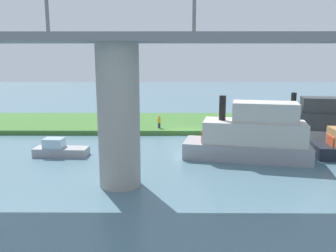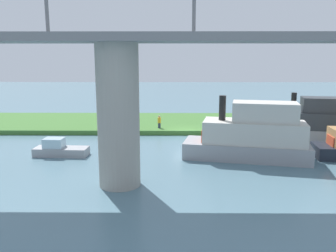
{
  "view_description": "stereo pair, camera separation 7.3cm",
  "coord_description": "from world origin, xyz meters",
  "px_view_note": "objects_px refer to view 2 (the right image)",
  "views": [
    {
      "loc": [
        1.48,
        36.33,
        8.16
      ],
      "look_at": [
        1.73,
        5.0,
        2.0
      ],
      "focal_mm": 37.78,
      "sensor_mm": 36.0,
      "label": 1
    },
    {
      "loc": [
        1.41,
        36.33,
        8.16
      ],
      "look_at": [
        1.73,
        5.0,
        2.0
      ],
      "focal_mm": 37.78,
      "sensor_mm": 36.0,
      "label": 2
    }
  ],
  "objects_px": {
    "bridge_pylon": "(118,116)",
    "person_on_bank": "(159,122)",
    "mooring_post": "(218,124)",
    "riverboat_paddlewheel": "(60,149)",
    "skiff_small": "(251,136)",
    "pontoon_yellow": "(315,123)",
    "motorboat_white": "(228,140)"
  },
  "relations": [
    {
      "from": "bridge_pylon",
      "to": "person_on_bank",
      "type": "relative_size",
      "value": 6.48
    },
    {
      "from": "pontoon_yellow",
      "to": "motorboat_white",
      "type": "xyz_separation_m",
      "value": [
        8.81,
        1.85,
        -1.24
      ]
    },
    {
      "from": "person_on_bank",
      "to": "mooring_post",
      "type": "xyz_separation_m",
      "value": [
        -6.43,
        -0.24,
        -0.3
      ]
    },
    {
      "from": "bridge_pylon",
      "to": "riverboat_paddlewheel",
      "type": "bearing_deg",
      "value": -48.54
    },
    {
      "from": "mooring_post",
      "to": "motorboat_white",
      "type": "height_order",
      "value": "motorboat_white"
    },
    {
      "from": "mooring_post",
      "to": "pontoon_yellow",
      "type": "xyz_separation_m",
      "value": [
        -9.02,
        3.95,
        0.84
      ]
    },
    {
      "from": "bridge_pylon",
      "to": "mooring_post",
      "type": "height_order",
      "value": "bridge_pylon"
    },
    {
      "from": "person_on_bank",
      "to": "riverboat_paddlewheel",
      "type": "height_order",
      "value": "person_on_bank"
    },
    {
      "from": "mooring_post",
      "to": "skiff_small",
      "type": "xyz_separation_m",
      "value": [
        -1.31,
        10.29,
        0.98
      ]
    },
    {
      "from": "person_on_bank",
      "to": "skiff_small",
      "type": "distance_m",
      "value": 12.71
    },
    {
      "from": "bridge_pylon",
      "to": "motorboat_white",
      "type": "xyz_separation_m",
      "value": [
        -8.63,
        -10.6,
        -4.0
      ]
    },
    {
      "from": "mooring_post",
      "to": "pontoon_yellow",
      "type": "height_order",
      "value": "pontoon_yellow"
    },
    {
      "from": "person_on_bank",
      "to": "mooring_post",
      "type": "bearing_deg",
      "value": -177.89
    },
    {
      "from": "mooring_post",
      "to": "pontoon_yellow",
      "type": "relative_size",
      "value": 0.08
    },
    {
      "from": "mooring_post",
      "to": "riverboat_paddlewheel",
      "type": "height_order",
      "value": "riverboat_paddlewheel"
    },
    {
      "from": "skiff_small",
      "to": "riverboat_paddlewheel",
      "type": "bearing_deg",
      "value": -2.73
    },
    {
      "from": "motorboat_white",
      "to": "person_on_bank",
      "type": "bearing_deg",
      "value": -39.93
    },
    {
      "from": "mooring_post",
      "to": "riverboat_paddlewheel",
      "type": "bearing_deg",
      "value": 33.36
    },
    {
      "from": "bridge_pylon",
      "to": "mooring_post",
      "type": "xyz_separation_m",
      "value": [
        -8.42,
        -16.4,
        -3.6
      ]
    },
    {
      "from": "riverboat_paddlewheel",
      "to": "pontoon_yellow",
      "type": "relative_size",
      "value": 0.47
    },
    {
      "from": "mooring_post",
      "to": "skiff_small",
      "type": "distance_m",
      "value": 10.42
    },
    {
      "from": "motorboat_white",
      "to": "mooring_post",
      "type": "bearing_deg",
      "value": -87.9
    },
    {
      "from": "bridge_pylon",
      "to": "person_on_bank",
      "type": "xyz_separation_m",
      "value": [
        -1.98,
        -16.16,
        -3.3
      ]
    },
    {
      "from": "riverboat_paddlewheel",
      "to": "motorboat_white",
      "type": "xyz_separation_m",
      "value": [
        -14.7,
        -3.73,
        -0.03
      ]
    },
    {
      "from": "riverboat_paddlewheel",
      "to": "skiff_small",
      "type": "relative_size",
      "value": 0.43
    },
    {
      "from": "bridge_pylon",
      "to": "skiff_small",
      "type": "xyz_separation_m",
      "value": [
        -9.73,
        -6.11,
        -2.62
      ]
    },
    {
      "from": "skiff_small",
      "to": "motorboat_white",
      "type": "relative_size",
      "value": 2.34
    },
    {
      "from": "mooring_post",
      "to": "riverboat_paddlewheel",
      "type": "xyz_separation_m",
      "value": [
        14.48,
        9.54,
        -0.38
      ]
    },
    {
      "from": "person_on_bank",
      "to": "pontoon_yellow",
      "type": "xyz_separation_m",
      "value": [
        -15.46,
        3.72,
        0.54
      ]
    },
    {
      "from": "skiff_small",
      "to": "bridge_pylon",
      "type": "bearing_deg",
      "value": 32.15
    },
    {
      "from": "motorboat_white",
      "to": "pontoon_yellow",
      "type": "bearing_deg",
      "value": -168.15
    },
    {
      "from": "riverboat_paddlewheel",
      "to": "skiff_small",
      "type": "height_order",
      "value": "skiff_small"
    }
  ]
}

